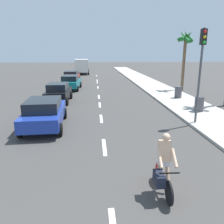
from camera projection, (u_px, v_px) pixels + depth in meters
The scene contains 20 objects.
ground_plane at pixel (99, 96), 21.29m from camera, with size 160.00×160.00×0.00m, color #423F3D.
sidewalk_strip at pixel (162, 91), 23.70m from camera, with size 3.60×80.00×0.14m, color #B2ADA3.
lane_stripe_2 at pixel (104, 147), 9.70m from camera, with size 0.16×1.80×0.01m, color white.
lane_stripe_3 at pixel (101, 118), 13.89m from camera, with size 0.16×1.80×0.01m, color white.
lane_stripe_4 at pixel (100, 105), 17.58m from camera, with size 0.16×1.80×0.01m, color white.
lane_stripe_5 at pixel (99, 97), 20.76m from camera, with size 0.16×1.80×0.01m, color white.
lane_stripe_6 at pixel (98, 87), 26.50m from camera, with size 0.16×1.80×0.01m, color white.
lane_stripe_7 at pixel (97, 82), 31.00m from camera, with size 0.16×1.80×0.01m, color white.
lane_stripe_8 at pixel (97, 80), 33.36m from camera, with size 0.16×1.80×0.01m, color white.
lane_stripe_9 at pixel (97, 76), 40.04m from camera, with size 0.16×1.80×0.01m, color white.
cyclist at pixel (163, 167), 6.30m from camera, with size 0.62×1.71×1.82m.
parked_car_blue at pixel (44, 112), 12.11m from camera, with size 2.27×4.64×1.57m.
parked_car_black at pixel (58, 92), 18.41m from camera, with size 1.94×4.06×1.57m.
parked_car_teal at pixel (71, 82), 24.74m from camera, with size 2.19×4.45×1.57m.
parked_car_red at pixel (71, 76), 30.68m from camera, with size 2.20×4.49×1.57m.
delivery_truck at pixel (82, 66), 42.84m from camera, with size 2.84×6.32×2.80m.
palm_tree_far at pixel (185, 44), 23.01m from camera, with size 1.70×1.77×6.37m.
traffic_signal at pixel (201, 60), 11.83m from camera, with size 0.28×0.33×5.20m.
trash_bin_near at pixel (199, 104), 15.00m from camera, with size 0.60×0.60×0.99m, color #47474C.
trash_bin_far at pixel (178, 92), 19.53m from camera, with size 0.60×0.60×0.99m, color #47474C.
Camera 1 is at (-0.37, -1.01, 3.94)m, focal length 35.90 mm.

